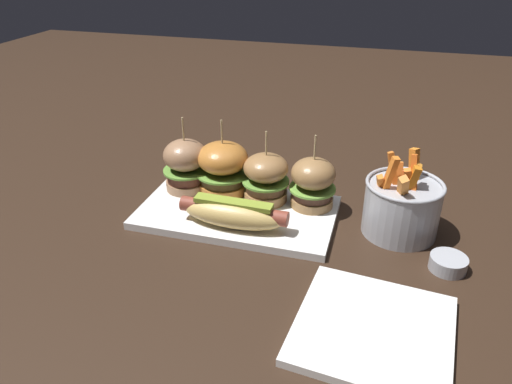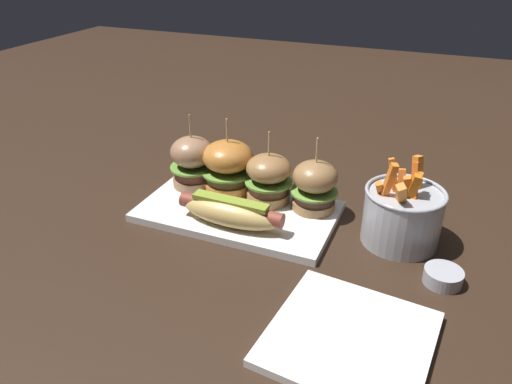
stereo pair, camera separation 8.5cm
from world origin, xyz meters
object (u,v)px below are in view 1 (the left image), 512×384
(slider_far_left, at_px, (186,164))
(slider_center_right, at_px, (266,177))
(hot_dog, at_px, (234,213))
(sauce_ramekin, at_px, (448,263))
(side_plate, at_px, (373,330))
(platter_main, at_px, (238,212))
(fries_bucket, at_px, (402,206))
(slider_far_right, at_px, (313,182))
(slider_center_left, at_px, (223,167))

(slider_far_left, height_order, slider_center_right, slider_far_left)
(hot_dog, xyz_separation_m, sauce_ramekin, (0.35, -0.01, -0.03))
(slider_far_left, relative_size, side_plate, 0.74)
(platter_main, relative_size, side_plate, 1.79)
(platter_main, height_order, side_plate, platter_main)
(platter_main, distance_m, slider_center_right, 0.08)
(fries_bucket, bearing_deg, hot_dog, -163.48)
(hot_dog, bearing_deg, slider_far_right, 42.76)
(slider_far_left, distance_m, slider_center_right, 0.16)
(slider_center_right, xyz_separation_m, sauce_ramekin, (0.32, -0.11, -0.05))
(slider_center_right, relative_size, fries_bucket, 0.92)
(hot_dog, distance_m, slider_far_left, 0.17)
(slider_far_right, bearing_deg, slider_center_right, -177.79)
(slider_far_right, bearing_deg, hot_dog, -137.24)
(slider_center_left, height_order, slider_far_right, slider_center_left)
(slider_center_left, height_order, slider_center_right, slider_center_left)
(hot_dog, xyz_separation_m, slider_far_left, (-0.13, 0.10, 0.03))
(slider_far_left, xyz_separation_m, slider_far_right, (0.24, 0.00, -0.00))
(hot_dog, xyz_separation_m, slider_far_right, (0.11, 0.11, 0.02))
(sauce_ramekin, bearing_deg, slider_center_right, 160.80)
(sauce_ramekin, bearing_deg, hot_dog, 178.68)
(slider_center_right, distance_m, fries_bucket, 0.24)
(slider_far_left, distance_m, fries_bucket, 0.40)
(platter_main, relative_size, sauce_ramekin, 6.21)
(slider_far_left, relative_size, slider_center_right, 1.07)
(hot_dog, relative_size, slider_far_left, 1.30)
(slider_far_left, bearing_deg, platter_main, -22.83)
(platter_main, bearing_deg, slider_far_left, 157.17)
(fries_bucket, bearing_deg, platter_main, -174.75)
(slider_center_left, relative_size, slider_center_right, 1.06)
(fries_bucket, bearing_deg, side_plate, -95.37)
(slider_center_left, relative_size, sauce_ramekin, 2.57)
(slider_center_right, xyz_separation_m, fries_bucket, (0.24, -0.02, -0.01))
(slider_center_right, bearing_deg, slider_center_left, 173.60)
(platter_main, xyz_separation_m, slider_center_right, (0.04, 0.05, 0.05))
(platter_main, xyz_separation_m, hot_dog, (0.01, -0.05, 0.03))
(side_plate, bearing_deg, slider_center_left, 136.50)
(side_plate, bearing_deg, sauce_ramekin, 59.30)
(slider_far_right, xyz_separation_m, sauce_ramekin, (0.23, -0.11, -0.05))
(side_plate, bearing_deg, hot_dog, 144.44)
(platter_main, height_order, slider_center_right, slider_center_right)
(slider_center_left, relative_size, fries_bucket, 0.98)
(sauce_ramekin, height_order, side_plate, sauce_ramekin)
(slider_far_right, relative_size, side_plate, 0.70)
(slider_far_left, height_order, slider_center_left, same)
(slider_center_left, bearing_deg, slider_center_right, -6.40)
(hot_dog, distance_m, side_plate, 0.30)
(sauce_ramekin, bearing_deg, side_plate, -120.70)
(slider_center_right, bearing_deg, slider_far_left, 179.40)
(fries_bucket, xyz_separation_m, side_plate, (-0.02, -0.26, -0.04))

